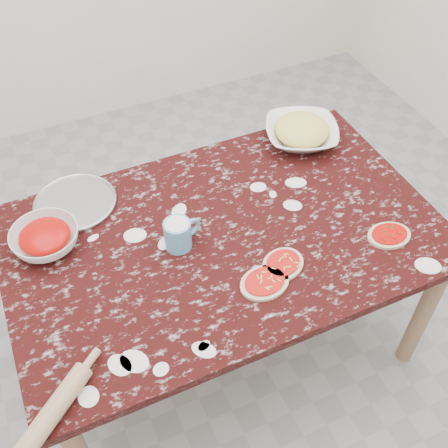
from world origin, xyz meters
TOP-DOWN VIEW (x-y plane):
  - ground at (0.00, 0.00)m, footprint 4.00×4.00m
  - worktable at (0.00, 0.00)m, footprint 1.60×1.00m
  - pizza_tray at (-0.47, 0.38)m, footprint 0.33×0.33m
  - sauce_bowl at (-0.61, 0.21)m, footprint 0.30×0.30m
  - cheese_bowl at (0.53, 0.36)m, footprint 0.41×0.41m
  - flour_mug at (-0.17, 0.02)m, footprint 0.15×0.10m
  - pizza_left at (0.03, -0.27)m, footprint 0.19×0.16m
  - pizza_mid at (0.13, -0.22)m, footprint 0.20×0.18m
  - pizza_right at (0.55, -0.27)m, footprint 0.18×0.14m
  - rolling_pin at (-0.73, -0.44)m, footprint 0.27×0.24m

SIDE VIEW (x-z plane):
  - ground at x=0.00m, z-range 0.00..0.00m
  - worktable at x=0.00m, z-range 0.29..1.04m
  - pizza_tray at x=-0.47m, z-range 0.75..0.76m
  - pizza_mid at x=0.13m, z-range 0.75..0.77m
  - pizza_right at x=0.55m, z-range 0.75..0.77m
  - pizza_left at x=0.03m, z-range 0.75..0.77m
  - rolling_pin at x=-0.73m, z-range 0.75..0.81m
  - sauce_bowl at x=-0.61m, z-range 0.75..0.83m
  - cheese_bowl at x=0.53m, z-range 0.75..0.83m
  - flour_mug at x=-0.17m, z-range 0.75..0.87m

